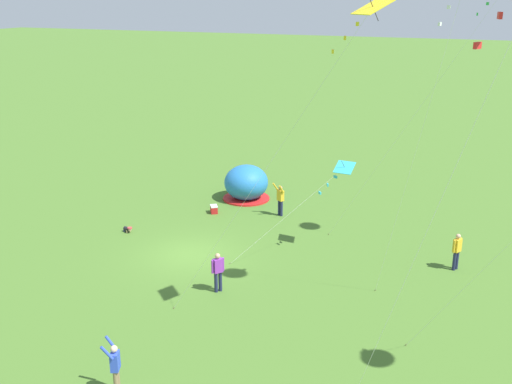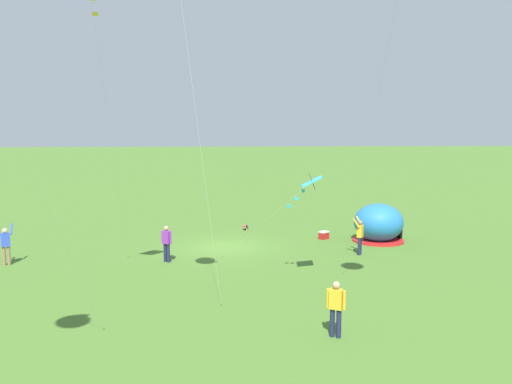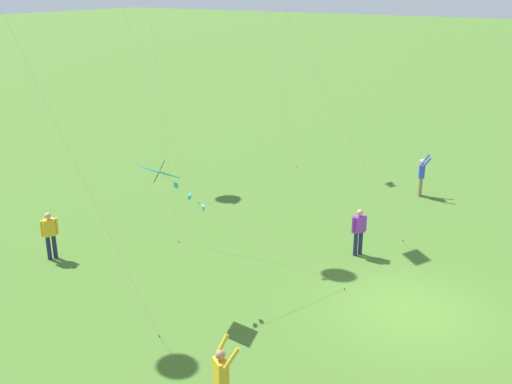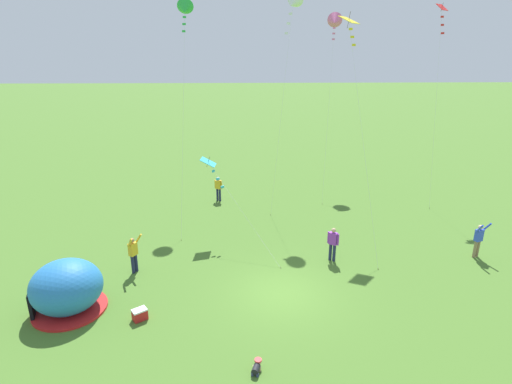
{
  "view_description": "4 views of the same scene",
  "coord_description": "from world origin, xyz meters",
  "px_view_note": "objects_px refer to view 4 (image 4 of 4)",
  "views": [
    {
      "loc": [
        22.8,
        12.8,
        11.82
      ],
      "look_at": [
        -1.5,
        2.72,
        3.04
      ],
      "focal_mm": 42.0,
      "sensor_mm": 36.0,
      "label": 1
    },
    {
      "loc": [
        0.17,
        25.77,
        6.2
      ],
      "look_at": [
        -1.45,
        2.33,
        3.21
      ],
      "focal_mm": 35.0,
      "sensor_mm": 36.0,
      "label": 2
    },
    {
      "loc": [
        -15.48,
        -4.39,
        9.21
      ],
      "look_at": [
        -0.77,
        4.82,
        3.05
      ],
      "focal_mm": 42.0,
      "sensor_mm": 36.0,
      "label": 3
    },
    {
      "loc": [
        -1.71,
        -14.55,
        9.44
      ],
      "look_at": [
        -0.95,
        3.32,
        3.42
      ],
      "focal_mm": 28.0,
      "sensor_mm": 36.0,
      "label": 4
    }
  ],
  "objects_px": {
    "person_flying_kite": "(479,239)",
    "kite_red": "(442,18)",
    "popup_tent": "(67,288)",
    "person_arms_raised": "(133,253)",
    "cooler_box": "(140,314)",
    "kite_white": "(293,2)",
    "kite_cyan": "(211,166)",
    "toddler_crawling": "(257,367)",
    "person_far_back": "(333,243)",
    "kite_pink": "(335,21)",
    "kite_green": "(185,9)",
    "person_near_tent": "(218,187)",
    "kite_yellow": "(350,26)"
  },
  "relations": [
    {
      "from": "person_near_tent",
      "to": "kite_white",
      "type": "bearing_deg",
      "value": -4.78
    },
    {
      "from": "toddler_crawling",
      "to": "kite_yellow",
      "type": "distance_m",
      "value": 17.92
    },
    {
      "from": "kite_green",
      "to": "kite_cyan",
      "type": "xyz_separation_m",
      "value": [
        1.7,
        -6.28,
        -8.36
      ]
    },
    {
      "from": "person_flying_kite",
      "to": "kite_white",
      "type": "distance_m",
      "value": 16.63
    },
    {
      "from": "cooler_box",
      "to": "kite_green",
      "type": "distance_m",
      "value": 18.52
    },
    {
      "from": "popup_tent",
      "to": "person_arms_raised",
      "type": "relative_size",
      "value": 1.49
    },
    {
      "from": "person_far_back",
      "to": "kite_pink",
      "type": "xyz_separation_m",
      "value": [
        2.91,
        15.23,
        11.11
      ]
    },
    {
      "from": "cooler_box",
      "to": "person_arms_raised",
      "type": "distance_m",
      "value": 3.82
    },
    {
      "from": "kite_green",
      "to": "kite_cyan",
      "type": "distance_m",
      "value": 10.59
    },
    {
      "from": "person_arms_raised",
      "to": "kite_yellow",
      "type": "relative_size",
      "value": 0.16
    },
    {
      "from": "person_arms_raised",
      "to": "kite_green",
      "type": "height_order",
      "value": "kite_green"
    },
    {
      "from": "person_arms_raised",
      "to": "person_flying_kite",
      "type": "xyz_separation_m",
      "value": [
        16.63,
        0.78,
        0.0
      ]
    },
    {
      "from": "person_arms_raised",
      "to": "kite_yellow",
      "type": "height_order",
      "value": "kite_yellow"
    },
    {
      "from": "person_flying_kite",
      "to": "kite_red",
      "type": "height_order",
      "value": "kite_red"
    },
    {
      "from": "kite_green",
      "to": "kite_pink",
      "type": "bearing_deg",
      "value": 27.48
    },
    {
      "from": "person_flying_kite",
      "to": "kite_green",
      "type": "relative_size",
      "value": 0.15
    },
    {
      "from": "kite_yellow",
      "to": "kite_red",
      "type": "bearing_deg",
      "value": 31.19
    },
    {
      "from": "toddler_crawling",
      "to": "kite_cyan",
      "type": "relative_size",
      "value": 0.12
    },
    {
      "from": "cooler_box",
      "to": "kite_yellow",
      "type": "distance_m",
      "value": 17.93
    },
    {
      "from": "toddler_crawling",
      "to": "person_flying_kite",
      "type": "relative_size",
      "value": 0.29
    },
    {
      "from": "toddler_crawling",
      "to": "person_arms_raised",
      "type": "distance_m",
      "value": 8.41
    },
    {
      "from": "person_flying_kite",
      "to": "kite_pink",
      "type": "relative_size",
      "value": 0.15
    },
    {
      "from": "popup_tent",
      "to": "person_near_tent",
      "type": "height_order",
      "value": "popup_tent"
    },
    {
      "from": "cooler_box",
      "to": "kite_white",
      "type": "relative_size",
      "value": 0.05
    },
    {
      "from": "person_far_back",
      "to": "kite_yellow",
      "type": "xyz_separation_m",
      "value": [
        1.64,
        5.88,
        10.13
      ]
    },
    {
      "from": "popup_tent",
      "to": "cooler_box",
      "type": "relative_size",
      "value": 4.35
    },
    {
      "from": "person_far_back",
      "to": "kite_white",
      "type": "bearing_deg",
      "value": 97.88
    },
    {
      "from": "toddler_crawling",
      "to": "kite_yellow",
      "type": "height_order",
      "value": "kite_yellow"
    },
    {
      "from": "kite_red",
      "to": "kite_cyan",
      "type": "distance_m",
      "value": 18.09
    },
    {
      "from": "toddler_crawling",
      "to": "kite_pink",
      "type": "xyz_separation_m",
      "value": [
        6.92,
        22.4,
        11.9
      ]
    },
    {
      "from": "person_arms_raised",
      "to": "kite_pink",
      "type": "xyz_separation_m",
      "value": [
        12.28,
        15.96,
        11.08
      ]
    },
    {
      "from": "toddler_crawling",
      "to": "kite_white",
      "type": "bearing_deg",
      "value": 79.74
    },
    {
      "from": "person_arms_raised",
      "to": "kite_red",
      "type": "xyz_separation_m",
      "value": [
        18.13,
        10.91,
        10.92
      ]
    },
    {
      "from": "toddler_crawling",
      "to": "kite_cyan",
      "type": "xyz_separation_m",
      "value": [
        -2.0,
        10.59,
        3.76
      ]
    },
    {
      "from": "kite_white",
      "to": "kite_cyan",
      "type": "bearing_deg",
      "value": -133.5
    },
    {
      "from": "popup_tent",
      "to": "kite_white",
      "type": "relative_size",
      "value": 0.21
    },
    {
      "from": "popup_tent",
      "to": "kite_cyan",
      "type": "height_order",
      "value": "kite_cyan"
    },
    {
      "from": "kite_white",
      "to": "kite_green",
      "type": "relative_size",
      "value": 1.02
    },
    {
      "from": "cooler_box",
      "to": "person_far_back",
      "type": "bearing_deg",
      "value": 27.44
    },
    {
      "from": "toddler_crawling",
      "to": "kite_white",
      "type": "distance_m",
      "value": 20.18
    },
    {
      "from": "person_far_back",
      "to": "kite_cyan",
      "type": "distance_m",
      "value": 7.53
    },
    {
      "from": "person_near_tent",
      "to": "kite_yellow",
      "type": "distance_m",
      "value": 13.01
    },
    {
      "from": "cooler_box",
      "to": "kite_cyan",
      "type": "relative_size",
      "value": 0.14
    },
    {
      "from": "person_far_back",
      "to": "kite_yellow",
      "type": "distance_m",
      "value": 11.82
    },
    {
      "from": "person_far_back",
      "to": "person_near_tent",
      "type": "xyz_separation_m",
      "value": [
        -5.95,
        8.92,
        0.0
      ]
    },
    {
      "from": "popup_tent",
      "to": "cooler_box",
      "type": "distance_m",
      "value": 3.1
    },
    {
      "from": "kite_red",
      "to": "person_arms_raised",
      "type": "bearing_deg",
      "value": -148.94
    },
    {
      "from": "popup_tent",
      "to": "person_far_back",
      "type": "distance_m",
      "value": 11.8
    },
    {
      "from": "person_far_back",
      "to": "kite_green",
      "type": "height_order",
      "value": "kite_green"
    },
    {
      "from": "kite_yellow",
      "to": "popup_tent",
      "type": "bearing_deg",
      "value": -143.66
    }
  ]
}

